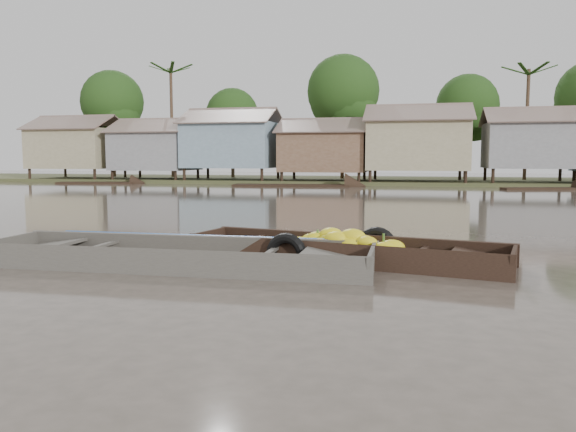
# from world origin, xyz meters

# --- Properties ---
(ground) EXTENTS (120.00, 120.00, 0.00)m
(ground) POSITION_xyz_m (0.00, 0.00, 0.00)
(ground) COLOR #494138
(ground) RESTS_ON ground
(riverbank) EXTENTS (120.00, 12.47, 10.22)m
(riverbank) POSITION_xyz_m (3.03, 31.86, 3.07)
(riverbank) COLOR #384723
(riverbank) RESTS_ON ground
(banana_boat) EXTENTS (5.94, 2.52, 0.82)m
(banana_boat) POSITION_xyz_m (1.08, 0.58, 0.17)
(banana_boat) COLOR black
(banana_boat) RESTS_ON ground
(viewer_boat) EXTENTS (6.76, 1.86, 0.54)m
(viewer_boat) POSITION_xyz_m (-1.55, -0.47, 0.04)
(viewer_boat) COLOR #44403A
(viewer_boat) RESTS_ON ground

